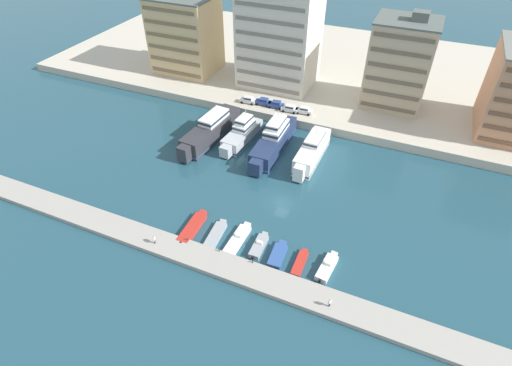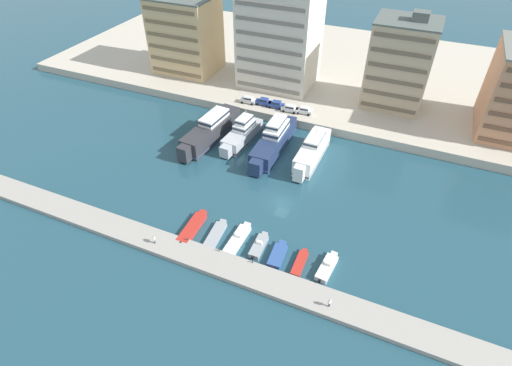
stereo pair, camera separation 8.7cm
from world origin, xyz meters
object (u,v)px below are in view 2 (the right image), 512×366
Objects in this scene: yacht_charcoal_far_left at (211,130)px; motorboat_white_mid_left at (238,239)px; car_white_center_left at (290,108)px; car_white_center at (304,110)px; pedestrian_near_edge at (154,239)px; motorboat_blue_center at (278,255)px; car_white_far_left at (248,100)px; yacht_navy_mid_left at (274,140)px; car_blue_left at (264,101)px; pedestrian_mid_deck at (330,302)px; motorboat_white_mid_right at (327,267)px; motorboat_red_center_right at (300,263)px; yacht_silver_left at (242,134)px; yacht_white_center_left at (312,151)px; car_blue_mid_left at (276,104)px; motorboat_grey_left at (215,235)px; motorboat_red_far_left at (193,227)px; motorboat_grey_center_left at (259,246)px.

yacht_charcoal_far_left is 2.71× the size of motorboat_white_mid_left.
car_white_center_left is 0.99× the size of car_white_center.
yacht_charcoal_far_left reaches higher than pedestrian_near_edge.
car_white_far_left is at bearing 119.98° from motorboat_blue_center.
car_white_far_left is (-24.58, 42.61, 2.64)m from motorboat_blue_center.
car_white_center is at bearing 80.66° from yacht_navy_mid_left.
car_blue_left is 2.59× the size of pedestrian_mid_deck.
motorboat_white_mid_right is 1.60× the size of car_white_center_left.
car_white_far_left reaches higher than motorboat_red_center_right.
car_white_far_left is 2.49× the size of pedestrian_near_edge.
motorboat_red_center_right is at bearing -68.14° from car_white_center_left.
yacht_silver_left is 16.85m from yacht_white_center_left.
motorboat_red_center_right is (3.83, -0.09, -0.10)m from motorboat_blue_center.
motorboat_white_mid_left is 43.63m from car_blue_mid_left.
motorboat_white_mid_left is (3.98, 0.64, 0.03)m from motorboat_grey_left.
car_blue_left is 49.34m from pedestrian_near_edge.
motorboat_red_center_right is at bearing -60.59° from car_blue_left.
car_blue_mid_left reaches higher than motorboat_blue_center.
pedestrian_near_edge is (-8.19, -6.11, 1.51)m from motorboat_grey_left.
pedestrian_near_edge is (-16.64, -34.42, -0.35)m from yacht_white_center_left.
pedestrian_near_edge is at bearing -143.28° from motorboat_grey_left.
motorboat_blue_center is 1.46× the size of car_blue_mid_left.
yacht_charcoal_far_left is 1.02× the size of yacht_navy_mid_left.
yacht_navy_mid_left is at bearing -47.88° from car_white_far_left.
pedestrian_mid_deck reaches higher than motorboat_grey_left.
car_white_center_left and car_white_center have the same top height.
car_blue_mid_left is (2.84, 14.16, 1.08)m from yacht_silver_left.
pedestrian_near_edge reaches higher than motorboat_red_far_left.
car_white_far_left is at bearing 179.91° from car_white_center_left.
motorboat_grey_left is 43.57m from car_blue_mid_left.
motorboat_red_center_right is 1.47× the size of car_white_center_left.
motorboat_red_far_left is 1.43× the size of motorboat_grey_center_left.
yacht_silver_left is at bearing -116.18° from car_white_center_left.
yacht_charcoal_far_left is 1.40× the size of yacht_silver_left.
motorboat_white_mid_left is at bearing -73.04° from car_blue_left.
motorboat_white_mid_right reaches higher than motorboat_grey_center_left.
yacht_charcoal_far_left reaches higher than car_blue_left.
car_blue_mid_left is 7.35m from car_white_center.
motorboat_white_mid_right is (19.72, 0.77, 0.14)m from motorboat_grey_left.
motorboat_white_mid_left is at bearing 9.11° from motorboat_grey_left.
motorboat_white_mid_left is at bearing -53.68° from yacht_charcoal_far_left.
car_white_far_left reaches higher than motorboat_grey_center_left.
car_blue_mid_left is (-20.97, 43.24, 2.75)m from motorboat_red_center_right.
motorboat_grey_center_left is at bearing -81.76° from car_white_center.
motorboat_grey_left is 22.87m from pedestrian_mid_deck.
motorboat_blue_center is (26.99, -27.02, -1.89)m from yacht_charcoal_far_left.
yacht_navy_mid_left is at bearing 118.89° from motorboat_red_center_right.
motorboat_white_mid_left is at bearing 179.10° from motorboat_grey_center_left.
car_white_far_left is (-8.47, 42.71, 2.66)m from motorboat_red_far_left.
car_blue_left reaches higher than motorboat_grey_left.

